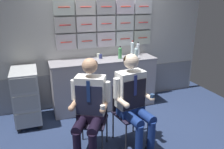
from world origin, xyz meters
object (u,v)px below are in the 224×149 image
crew_member_right (133,97)px  folding_chair_left (93,112)px  folding_chair_right (127,106)px  water_bottle_blue_cap (138,49)px  service_trolley (26,95)px  crew_member_left (89,104)px  espresso_cup_small (132,57)px

crew_member_right → folding_chair_left: bearing=163.8°
folding_chair_right → water_bottle_blue_cap: bearing=58.4°
folding_chair_left → water_bottle_blue_cap: bearing=44.1°
service_trolley → crew_member_right: 1.79m
crew_member_left → water_bottle_blue_cap: 1.92m
folding_chair_left → water_bottle_blue_cap: 1.82m
crew_member_left → folding_chair_right: 0.63m
folding_chair_left → service_trolley: bearing=131.8°
service_trolley → espresso_cup_small: size_ratio=12.50×
crew_member_left → folding_chair_right: crew_member_left is taller
water_bottle_blue_cap → espresso_cup_small: water_bottle_blue_cap is taller
water_bottle_blue_cap → folding_chair_left: bearing=-135.9°
folding_chair_left → crew_member_left: bearing=-117.5°
service_trolley → water_bottle_blue_cap: bearing=6.8°
folding_chair_right → espresso_cup_small: 1.15m
crew_member_right → espresso_cup_small: bearing=66.9°
crew_member_left → crew_member_right: size_ratio=0.99×
water_bottle_blue_cap → espresso_cup_small: 0.39m
water_bottle_blue_cap → service_trolley: bearing=-173.2°
folding_chair_right → crew_member_left: bearing=-166.5°
crew_member_left → espresso_cup_small: crew_member_left is taller
water_bottle_blue_cap → espresso_cup_small: bearing=-132.4°
service_trolley → crew_member_right: crew_member_right is taller
service_trolley → crew_member_right: bearing=-38.7°
service_trolley → crew_member_right: (1.39, -1.11, 0.23)m
espresso_cup_small → folding_chair_left: bearing=-136.9°
water_bottle_blue_cap → crew_member_right: bearing=-117.8°
service_trolley → espresso_cup_small: (1.85, -0.03, 0.49)m
folding_chair_left → crew_member_right: crew_member_right is taller
folding_chair_left → crew_member_left: crew_member_left is taller
folding_chair_left → crew_member_right: bearing=-16.2°
folding_chair_right → crew_member_right: bearing=-80.8°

